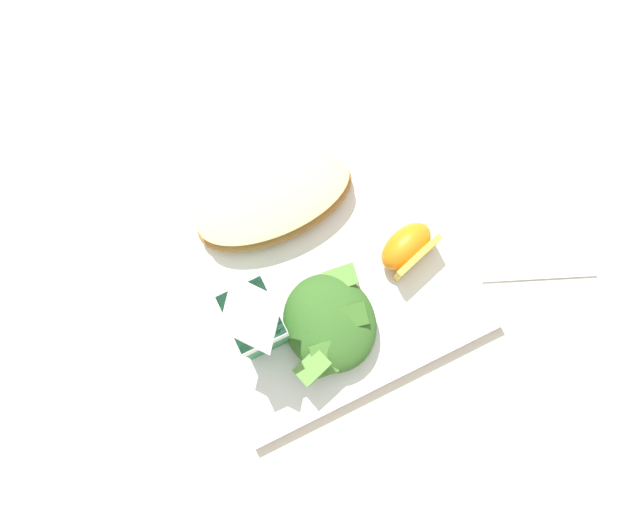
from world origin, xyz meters
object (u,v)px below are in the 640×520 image
(white_plate, at_px, (320,263))
(paper_napkin, at_px, (390,490))
(milk_carton, at_px, (254,318))
(orange_wedge_front, at_px, (407,248))
(cheesy_pizza_bread, at_px, (275,203))
(green_salad_pile, at_px, (330,323))
(metal_fork, at_px, (492,276))

(white_plate, relative_size, paper_napkin, 2.55)
(milk_carton, height_order, orange_wedge_front, milk_carton)
(cheesy_pizza_bread, height_order, paper_napkin, cheesy_pizza_bread)
(milk_carton, distance_m, orange_wedge_front, 0.17)
(milk_carton, xyz_separation_m, paper_napkin, (-0.20, -0.05, -0.07))
(paper_napkin, bearing_deg, green_salad_pile, -5.91)
(white_plate, height_order, green_salad_pile, green_salad_pile)
(metal_fork, bearing_deg, green_salad_pile, 81.23)
(paper_napkin, bearing_deg, metal_fork, -53.53)
(milk_carton, bearing_deg, metal_fork, -103.63)
(cheesy_pizza_bread, distance_m, green_salad_pile, 0.13)
(white_plate, height_order, milk_carton, milk_carton)
(white_plate, xyz_separation_m, paper_napkin, (-0.23, 0.04, -0.01))
(cheesy_pizza_bread, bearing_deg, paper_napkin, 176.01)
(white_plate, bearing_deg, cheesy_pizza_bread, 12.72)
(green_salad_pile, bearing_deg, milk_carton, 63.92)
(cheesy_pizza_bread, relative_size, orange_wedge_front, 2.53)
(white_plate, xyz_separation_m, orange_wedge_front, (-0.03, -0.08, 0.03))
(orange_wedge_front, xyz_separation_m, paper_napkin, (-0.20, 0.12, -0.03))
(green_salad_pile, bearing_deg, metal_fork, -98.77)
(milk_carton, height_order, metal_fork, milk_carton)
(white_plate, xyz_separation_m, metal_fork, (-0.09, -0.16, -0.01))
(green_salad_pile, height_order, orange_wedge_front, green_salad_pile)
(white_plate, distance_m, cheesy_pizza_bread, 0.08)
(metal_fork, bearing_deg, cheesy_pizza_bread, 46.89)
(cheesy_pizza_bread, xyz_separation_m, paper_napkin, (-0.31, 0.02, -0.03))
(paper_napkin, relative_size, metal_fork, 0.61)
(cheesy_pizza_bread, height_order, metal_fork, cheesy_pizza_bread)
(white_plate, distance_m, orange_wedge_front, 0.09)
(white_plate, bearing_deg, orange_wedge_front, -109.05)
(green_salad_pile, relative_size, metal_fork, 0.55)
(paper_napkin, bearing_deg, milk_carton, 12.67)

